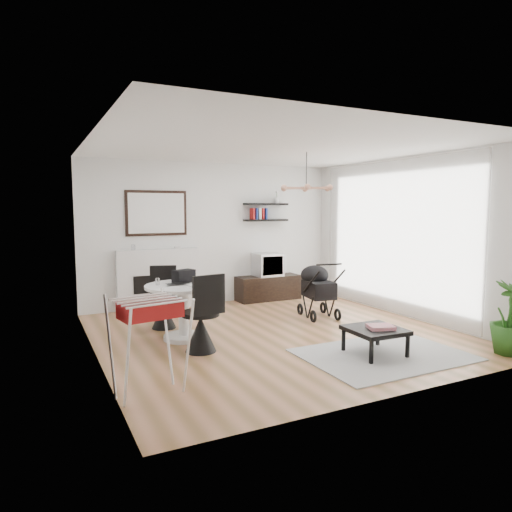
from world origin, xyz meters
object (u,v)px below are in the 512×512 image
drying_rack (149,344)px  potted_plant (511,318)px  tv_console (268,288)px  crt_tv (268,264)px  stroller (317,292)px  dining_table (184,303)px  fireplace (159,272)px  coffee_table (375,331)px

drying_rack → potted_plant: 4.46m
tv_console → crt_tv: 0.47m
crt_tv → stroller: size_ratio=0.54×
dining_table → potted_plant: bearing=-35.1°
fireplace → stroller: fireplace is taller
crt_tv → drying_rack: bearing=-131.6°
dining_table → potted_plant: size_ratio=1.15×
tv_console → drying_rack: bearing=-131.7°
stroller → dining_table: bearing=-163.5°
drying_rack → stroller: drying_rack is taller
crt_tv → potted_plant: (1.15, -4.39, -0.26)m
potted_plant → crt_tv: bearing=104.7°
potted_plant → dining_table: bearing=144.9°
fireplace → crt_tv: size_ratio=4.11×
tv_console → stroller: (0.08, -1.64, 0.17)m
drying_rack → tv_console: bearing=38.8°
crt_tv → stroller: 1.66m
dining_table → drying_rack: (-0.89, -1.72, 0.00)m
tv_console → fireplace: bearing=175.8°
stroller → coffee_table: bearing=-94.4°
coffee_table → potted_plant: bearing=-24.8°
drying_rack → crt_tv: bearing=38.9°
crt_tv → drying_rack: size_ratio=0.54×
crt_tv → coffee_table: crt_tv is taller
crt_tv → fireplace: bearing=175.7°
coffee_table → drying_rack: bearing=179.6°
dining_table → stroller: size_ratio=1.09×
drying_rack → coffee_table: drying_rack is taller
dining_table → fireplace: bearing=84.8°
dining_table → coffee_table: dining_table is taller
potted_plant → fireplace: bearing=126.0°
fireplace → potted_plant: 5.64m
tv_console → dining_table: dining_table is taller
crt_tv → stroller: stroller is taller
drying_rack → stroller: 3.90m
dining_table → coffee_table: 2.61m
fireplace → stroller: size_ratio=2.22×
potted_plant → tv_console: bearing=104.5°
fireplace → coffee_table: bearing=-65.5°
crt_tv → coffee_table: 3.72m
tv_console → stroller: size_ratio=1.33×
fireplace → dining_table: bearing=-95.2°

